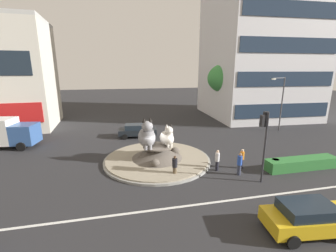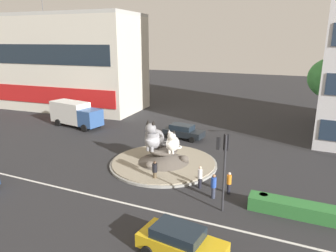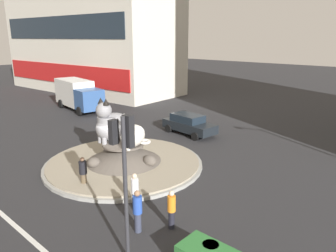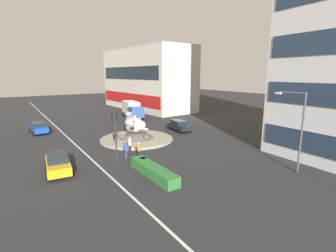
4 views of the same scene
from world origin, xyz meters
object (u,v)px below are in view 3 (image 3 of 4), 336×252
at_px(pedestrian_black_shirt, 83,172).
at_px(pedestrian_orange_shirt, 172,209).
at_px(pedestrian_blue_shirt, 138,210).
at_px(delivery_box_truck, 78,94).
at_px(shophouse_block, 90,39).
at_px(traffic_light_mast, 125,157).
at_px(cat_statue_white, 132,135).
at_px(hatchback_near_shophouse, 189,124).
at_px(cat_statue_grey, 112,125).
at_px(pedestrian_white_shirt, 135,191).

relative_size(pedestrian_black_shirt, pedestrian_orange_shirt, 1.00).
bearing_deg(pedestrian_blue_shirt, delivery_box_truck, 134.10).
bearing_deg(shophouse_block, pedestrian_black_shirt, -39.83).
bearing_deg(traffic_light_mast, pedestrian_orange_shirt, -1.22).
relative_size(shophouse_block, delivery_box_truck, 3.62).
distance_m(cat_statue_white, hatchback_near_shophouse, 8.17).
bearing_deg(delivery_box_truck, cat_statue_grey, -16.70).
height_order(hatchback_near_shophouse, delivery_box_truck, delivery_box_truck).
bearing_deg(delivery_box_truck, pedestrian_black_shirt, -23.26).
bearing_deg(traffic_light_mast, cat_statue_white, 43.55).
xyz_separation_m(pedestrian_black_shirt, pedestrian_blue_shirt, (4.92, -0.79, 0.08)).
bearing_deg(pedestrian_blue_shirt, hatchback_near_shophouse, 101.64).
bearing_deg(cat_statue_grey, shophouse_block, -121.68).
height_order(cat_statue_white, hatchback_near_shophouse, cat_statue_white).
xyz_separation_m(shophouse_block, pedestrian_blue_shirt, (31.21, -19.99, -6.27)).
height_order(pedestrian_black_shirt, delivery_box_truck, delivery_box_truck).
bearing_deg(pedestrian_white_shirt, shophouse_block, -116.20).
bearing_deg(traffic_light_mast, pedestrian_blue_shirt, 31.65).
bearing_deg(shophouse_block, cat_statue_white, -34.81).
height_order(cat_statue_white, pedestrian_orange_shirt, cat_statue_white).
relative_size(cat_statue_white, hatchback_near_shophouse, 0.46).
xyz_separation_m(shophouse_block, pedestrian_orange_shirt, (32.04, -18.92, -6.33)).
distance_m(traffic_light_mast, pedestrian_blue_shirt, 3.24).
xyz_separation_m(hatchback_near_shophouse, delivery_box_truck, (-14.32, -0.82, 0.84)).
height_order(cat_statue_grey, pedestrian_black_shirt, cat_statue_grey).
bearing_deg(cat_statue_grey, pedestrian_blue_shirt, 59.83).
height_order(pedestrian_blue_shirt, hatchback_near_shophouse, pedestrian_blue_shirt).
xyz_separation_m(shophouse_block, pedestrian_white_shirt, (29.87, -18.90, -6.29)).
xyz_separation_m(pedestrian_black_shirt, delivery_box_truck, (-16.25, 10.25, 0.80)).
bearing_deg(hatchback_near_shophouse, delivery_box_truck, -170.90).
height_order(pedestrian_blue_shirt, delivery_box_truck, delivery_box_truck).
relative_size(pedestrian_orange_shirt, hatchback_near_shophouse, 0.36).
xyz_separation_m(pedestrian_black_shirt, hatchback_near_shophouse, (-1.92, 11.06, -0.04)).
height_order(cat_statue_grey, delivery_box_truck, cat_statue_grey).
bearing_deg(cat_statue_grey, pedestrian_black_shirt, 28.61).
bearing_deg(hatchback_near_shophouse, pedestrian_orange_shirt, -48.74).
xyz_separation_m(cat_statue_white, pedestrian_black_shirt, (-0.11, -3.26, -1.27)).
xyz_separation_m(traffic_light_mast, pedestrian_blue_shirt, (-0.92, 1.31, -2.82)).
distance_m(traffic_light_mast, delivery_box_truck, 25.39).
relative_size(pedestrian_white_shirt, delivery_box_truck, 0.23).
distance_m(shophouse_block, pedestrian_white_shirt, 35.90).
height_order(pedestrian_blue_shirt, pedestrian_white_shirt, pedestrian_blue_shirt).
bearing_deg(delivery_box_truck, cat_statue_white, -14.16).
bearing_deg(pedestrian_orange_shirt, shophouse_block, -46.67).
bearing_deg(hatchback_near_shophouse, pedestrian_blue_shirt, -54.17).
xyz_separation_m(cat_statue_white, delivery_box_truck, (-16.36, 6.99, -0.47)).
height_order(cat_statue_grey, shophouse_block, shophouse_block).
bearing_deg(shophouse_block, pedestrian_orange_shirt, -34.25).
height_order(pedestrian_orange_shirt, hatchback_near_shophouse, pedestrian_orange_shirt).
bearing_deg(traffic_light_mast, pedestrian_white_shirt, 40.01).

